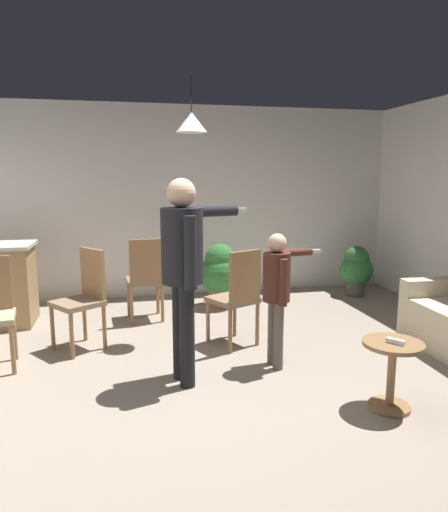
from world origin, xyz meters
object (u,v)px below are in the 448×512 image
Objects in this scene: dining_chair_near_wall at (145,276)px; dining_chair_by_counter at (84,295)px; person_adult at (184,259)px; dining_chair_spare at (237,294)px; potted_plant_by_wall at (356,269)px; person_child at (278,285)px; spare_remote_on_table at (396,341)px; side_table_by_couch at (392,367)px; potted_plant_corner at (220,272)px.

dining_chair_by_counter is at bearing -134.51° from dining_chair_near_wall.
dining_chair_spare is at bearing 127.18° from person_adult.
person_adult is 1.87m from dining_chair_near_wall.
dining_chair_by_counter and dining_chair_near_wall have the same top height.
potted_plant_by_wall is at bearing -105.97° from dining_chair_by_counter.
spare_remote_on_table is at bearing 24.58° from person_child.
person_child is (-0.58, 0.93, 0.43)m from side_table_by_couch.
dining_chair_by_counter is 2.94m from spare_remote_on_table.
potted_plant_corner is 6.45× the size of spare_remote_on_table.
side_table_by_couch is 0.43× the size of person_child.
dining_chair_by_counter is at bearing -122.39° from person_child.
dining_chair_near_wall and dining_chair_spare have the same top height.
person_adult is 2.03× the size of potted_plant_corner.
dining_chair_near_wall is (-1.66, 2.57, 0.22)m from side_table_by_couch.
potted_plant_corner is at bearing 176.54° from person_child.
potted_plant_corner is (1.65, 1.21, -0.08)m from dining_chair_by_counter.
potted_plant_by_wall reaches higher than spare_remote_on_table.
potted_plant_by_wall is 3.46m from spare_remote_on_table.
person_child is 2.96m from potted_plant_by_wall.
dining_chair_by_counter is at bearing 142.17° from dining_chair_spare.
person_child is 1.95m from dining_chair_by_counter.
dining_chair_near_wall is 3.09m from potted_plant_by_wall.
potted_plant_corner reaches higher than spare_remote_on_table.
dining_chair_by_counter reaches higher than potted_plant_corner.
side_table_by_couch is 0.72× the size of potted_plant_by_wall.
dining_chair_spare is 7.69× the size of spare_remote_on_table.
potted_plant_by_wall reaches higher than side_table_by_couch.
potted_plant_by_wall is at bearing 66.52° from spare_remote_on_table.
dining_chair_near_wall is 1.19× the size of potted_plant_corner.
dining_chair_spare is 1.52m from potted_plant_corner.
dining_chair_spare is (-0.80, 1.50, 0.22)m from side_table_by_couch.
potted_plant_by_wall is (2.03, 0.13, -0.06)m from potted_plant_corner.
person_child is at bearing -94.93° from dining_chair_spare.
dining_chair_spare is 2.72m from potted_plant_by_wall.
dining_chair_by_counter is 1.19× the size of potted_plant_corner.
dining_chair_by_counter is 1.00× the size of dining_chair_spare.
potted_plant_corner is 2.04m from potted_plant_by_wall.
dining_chair_near_wall is at bearing 122.45° from spare_remote_on_table.
dining_chair_spare is at bearing -143.05° from potted_plant_by_wall.
person_child is 1.22× the size of dining_chair_spare.
spare_remote_on_table is (-1.38, -3.17, 0.14)m from potted_plant_by_wall.
person_child is at bearing 121.64° from side_table_by_couch.
dining_chair_by_counter is 3.92m from potted_plant_by_wall.
dining_chair_near_wall reaches higher than potted_plant_by_wall.
person_adult is 1.39× the size of person_child.
potted_plant_corner is (1.00, 0.44, -0.08)m from dining_chair_near_wall.
spare_remote_on_table is (1.42, -0.82, -0.52)m from person_adult.
side_table_by_couch is 0.31× the size of person_adult.
potted_plant_by_wall is at bearing 6.29° from dining_chair_near_wall.
spare_remote_on_table is (0.57, -0.97, -0.22)m from person_child.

